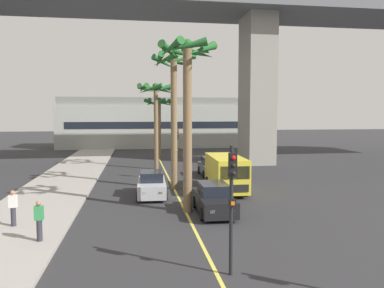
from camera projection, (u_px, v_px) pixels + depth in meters
sidewalk_left at (25, 218)px, 18.27m from camera, size 4.80×80.00×0.15m
lane_stripe_center at (172, 184)px, 27.33m from camera, size 0.14×56.00×0.01m
bridge_overpass at (170, 6)px, 36.59m from camera, size 87.94×8.00×19.37m
pier_building_backdrop at (153, 123)px, 58.18m from camera, size 28.06×8.04×7.55m
car_queue_front at (214, 199)px, 19.46m from camera, size 1.86×4.12×1.56m
car_queue_second at (211, 167)px, 31.17m from camera, size 1.89×4.13×1.56m
car_queue_third at (152, 185)px, 23.43m from camera, size 1.95×4.16×1.56m
delivery_van at (226, 172)px, 24.79m from camera, size 2.27×5.30×2.36m
traffic_light_median_near at (232, 193)px, 11.75m from camera, size 0.24×0.37×4.20m
traffic_light_median_far at (177, 146)px, 28.92m from camera, size 0.24×0.37×4.20m
palm_tree_near_median at (156, 97)px, 34.35m from camera, size 3.58×3.71×8.00m
palm_tree_mid_median at (159, 109)px, 42.26m from camera, size 3.53×3.62×7.01m
palm_tree_far_median at (188, 82)px, 19.23m from camera, size 3.13×3.15×9.00m
palm_tree_farthest_median at (174, 87)px, 25.19m from camera, size 3.08×3.17×9.33m
pedestrian_near_crosswalk at (13, 208)px, 16.70m from camera, size 0.34×0.22×1.62m
pedestrian_far_along at (39, 220)px, 14.74m from camera, size 0.34×0.22×1.62m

